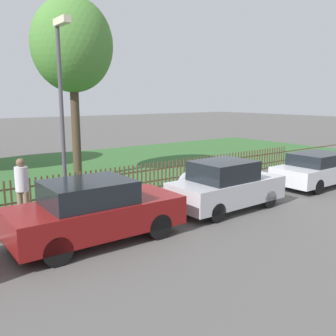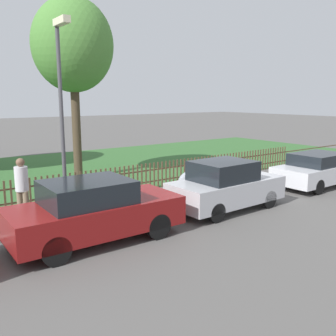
% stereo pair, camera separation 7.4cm
% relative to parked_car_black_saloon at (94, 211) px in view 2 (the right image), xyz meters
% --- Properties ---
extents(ground_plane, '(120.00, 120.00, 0.00)m').
position_rel_parked_car_black_saloon_xyz_m(ground_plane, '(4.91, 1.24, -0.78)').
color(ground_plane, '#565451').
extents(kerb_stone, '(32.14, 0.20, 0.12)m').
position_rel_parked_car_black_saloon_xyz_m(kerb_stone, '(4.91, 1.34, -0.72)').
color(kerb_stone, gray).
rests_on(kerb_stone, ground).
extents(grass_strip, '(32.14, 11.55, 0.01)m').
position_rel_parked_car_black_saloon_xyz_m(grass_strip, '(4.91, 9.43, -0.77)').
color(grass_strip, '#33602D').
rests_on(grass_strip, ground).
extents(park_fence, '(32.14, 0.05, 1.02)m').
position_rel_parked_car_black_saloon_xyz_m(park_fence, '(4.91, 3.67, -0.27)').
color(park_fence, brown).
rests_on(park_fence, ground).
extents(parked_car_black_saloon, '(4.20, 1.80, 1.54)m').
position_rel_parked_car_black_saloon_xyz_m(parked_car_black_saloon, '(0.00, 0.00, 0.00)').
color(parked_car_black_saloon, maroon).
rests_on(parked_car_black_saloon, ground).
extents(parked_car_navy_estate, '(3.82, 1.72, 1.56)m').
position_rel_parked_car_black_saloon_xyz_m(parked_car_navy_estate, '(4.49, 0.01, -0.01)').
color(parked_car_navy_estate, '#BCBCC1').
rests_on(parked_car_navy_estate, ground).
extents(parked_car_red_compact, '(4.37, 1.74, 1.34)m').
position_rel_parked_car_black_saloon_xyz_m(parked_car_red_compact, '(9.82, 0.10, -0.10)').
color(parked_car_red_compact, silver).
rests_on(parked_car_red_compact, ground).
extents(covered_motorcycle, '(1.89, 0.71, 0.97)m').
position_rel_parked_car_black_saloon_xyz_m(covered_motorcycle, '(5.08, 1.99, -0.18)').
color(covered_motorcycle, black).
rests_on(covered_motorcycle, ground).
extents(tree_behind_motorcycle, '(3.32, 3.32, 7.51)m').
position_rel_parked_car_black_saloon_xyz_m(tree_behind_motorcycle, '(2.57, 7.03, 4.78)').
color(tree_behind_motorcycle, '#473828').
rests_on(tree_behind_motorcycle, ground).
extents(pedestrian_near_fence, '(0.49, 0.49, 1.82)m').
position_rel_parked_car_black_saloon_xyz_m(pedestrian_near_fence, '(-0.96, 2.66, 0.25)').
color(pedestrian_near_fence, '#7F6B51').
rests_on(pedestrian_near_fence, ground).
extents(street_lamp, '(0.20, 0.79, 5.52)m').
position_rel_parked_car_black_saloon_xyz_m(street_lamp, '(0.09, 1.98, 2.71)').
color(street_lamp, '#47474C').
rests_on(street_lamp, ground).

